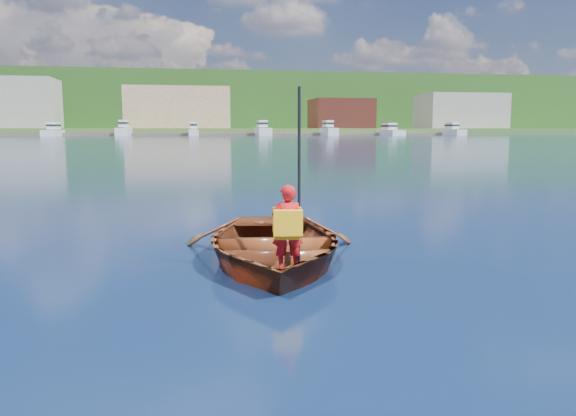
{
  "coord_description": "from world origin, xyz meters",
  "views": [
    {
      "loc": [
        -1.58,
        -7.01,
        1.78
      ],
      "look_at": [
        -0.3,
        0.35,
        0.73
      ],
      "focal_mm": 35.0,
      "sensor_mm": 36.0,
      "label": 1
    }
  ],
  "objects": [
    {
      "name": "shoreline",
      "position": [
        0.0,
        236.61,
        10.32
      ],
      "size": [
        400.0,
        140.0,
        22.0
      ],
      "color": "#34511E",
      "rests_on": "ground"
    },
    {
      "name": "child_paddler",
      "position": [
        -0.47,
        -0.56,
        0.64
      ],
      "size": [
        0.4,
        0.37,
        2.18
      ],
      "color": "red",
      "rests_on": "ground"
    },
    {
      "name": "rowboat",
      "position": [
        -0.52,
        0.35,
        0.24
      ],
      "size": [
        3.06,
        4.0,
        0.77
      ],
      "color": "brown",
      "rests_on": "ground"
    },
    {
      "name": "hillside_trees",
      "position": [
        3.38,
        251.03,
        20.62
      ],
      "size": [
        301.44,
        73.77,
        24.93
      ],
      "color": "#382314",
      "rests_on": "ground"
    },
    {
      "name": "marina_yachts",
      "position": [
        2.81,
        143.31,
        1.37
      ],
      "size": [
        147.11,
        13.4,
        4.35
      ],
      "color": "silver",
      "rests_on": "ground"
    },
    {
      "name": "waterfront_buildings",
      "position": [
        -7.74,
        165.0,
        7.74
      ],
      "size": [
        202.0,
        16.0,
        14.0
      ],
      "color": "brown",
      "rests_on": "ground"
    },
    {
      "name": "ground",
      "position": [
        0.0,
        0.0,
        0.0
      ],
      "size": [
        600.0,
        600.0,
        0.0
      ],
      "color": "#0E2442",
      "rests_on": "ground"
    },
    {
      "name": "dock",
      "position": [
        -3.13,
        148.0,
        0.4
      ],
      "size": [
        160.04,
        6.07,
        0.8
      ],
      "color": "brown",
      "rests_on": "ground"
    }
  ]
}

